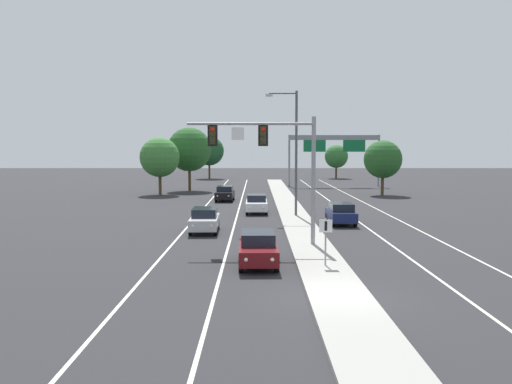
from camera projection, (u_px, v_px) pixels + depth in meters
name	position (u px, v px, depth m)	size (l,w,h in m)	color
ground_plane	(341.00, 298.00, 20.13)	(260.00, 260.00, 0.00)	#28282B
median_island	(301.00, 226.00, 38.07)	(2.40, 110.00, 0.15)	#9E9B93
lane_stripe_oncoming_center	(239.00, 215.00, 45.06)	(0.14, 100.00, 0.01)	silver
lane_stripe_receding_center	(351.00, 215.00, 45.04)	(0.14, 100.00, 0.01)	silver
edge_stripe_left	(199.00, 215.00, 45.07)	(0.14, 100.00, 0.01)	silver
edge_stripe_right	(390.00, 215.00, 45.03)	(0.14, 100.00, 0.01)	silver
overhead_signal_mast	(274.00, 153.00, 30.17)	(7.22, 0.44, 7.20)	gray
median_sign_post	(327.00, 235.00, 24.87)	(0.60, 0.10, 2.20)	gray
street_lamp_median	(295.00, 146.00, 43.21)	(2.58, 0.28, 10.00)	#4C4C51
car_oncoming_darkred	(259.00, 248.00, 25.72)	(1.90, 4.50, 1.58)	#5B0F14
car_oncoming_silver	(206.00, 220.00, 35.86)	(1.91, 4.50, 1.58)	#B7B7BC
car_oncoming_white	(258.00, 203.00, 46.37)	(1.83, 4.47, 1.58)	silver
car_oncoming_black	(226.00, 193.00, 56.94)	(1.91, 4.51, 1.58)	black
car_receding_navy	(342.00, 213.00, 39.51)	(1.84, 4.48, 1.58)	#141E4C
highway_sign_gantry	(336.00, 144.00, 77.60)	(13.28, 0.42, 7.50)	gray
tree_far_right_c	(338.00, 156.00, 98.79)	(4.28, 4.28, 6.20)	#4C3823
tree_far_left_a	(161.00, 157.00, 64.10)	(4.75, 4.75, 6.87)	#4C3823
tree_far_left_c	(191.00, 150.00, 69.82)	(5.71, 5.71, 8.26)	#4C3823
tree_far_right_a	(384.00, 159.00, 63.48)	(4.50, 4.50, 6.51)	#4C3823
tree_far_left_b	(211.00, 151.00, 97.97)	(5.36, 5.36, 7.75)	#4C3823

